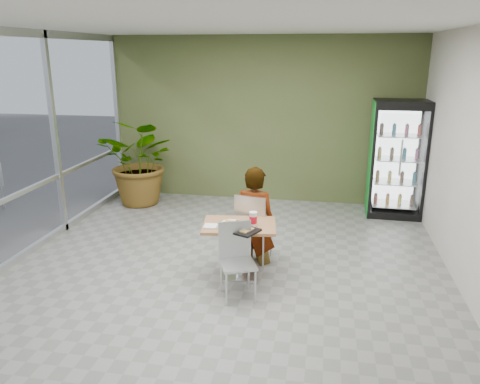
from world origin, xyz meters
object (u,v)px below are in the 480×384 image
chair_far (252,223)px  chair_near (236,253)px  potted_plant (142,162)px  seated_woman (254,225)px  soda_cup (253,219)px  cafeteria_tray (240,230)px  beverage_fridge (397,159)px  dining_table (239,240)px

chair_far → chair_near: (-0.05, -0.93, -0.05)m
chair_far → potted_plant: potted_plant is taller
seated_woman → potted_plant: size_ratio=1.00×
soda_cup → seated_woman: bearing=97.0°
chair_far → potted_plant: bearing=-31.5°
chair_far → soda_cup: chair_far is taller
chair_near → seated_woman: (0.07, 0.98, 0.01)m
seated_woman → cafeteria_tray: seated_woman is taller
chair_near → seated_woman: size_ratio=0.54×
chair_far → potted_plant: (-2.52, 2.28, 0.26)m
cafeteria_tray → beverage_fridge: beverage_fridge is taller
beverage_fridge → dining_table: bearing=-126.4°
seated_woman → potted_plant: 3.39m
potted_plant → chair_far: bearing=-42.1°
dining_table → potted_plant: size_ratio=0.60×
chair_far → seated_woman: 0.07m
soda_cup → potted_plant: potted_plant is taller
dining_table → chair_far: size_ratio=1.00×
dining_table → beverage_fridge: bearing=52.2°
seated_woman → cafeteria_tray: (-0.06, -0.78, 0.22)m
seated_woman → beverage_fridge: beverage_fridge is taller
chair_near → beverage_fridge: bearing=34.0°
dining_table → seated_woman: size_ratio=0.60×
seated_woman → cafeteria_tray: size_ratio=3.88×
dining_table → soda_cup: soda_cup is taller
chair_near → chair_far: bearing=64.3°
beverage_fridge → chair_far: bearing=-130.2°
soda_cup → chair_far: bearing=99.9°
seated_woman → beverage_fridge: 3.34m
dining_table → beverage_fridge: (2.32, 3.00, 0.51)m
potted_plant → beverage_fridge: bearing=2.7°
dining_table → chair_near: bearing=-84.2°
chair_near → cafeteria_tray: 0.31m
chair_near → seated_woman: seated_woman is taller
chair_far → beverage_fridge: bearing=-120.9°
chair_near → potted_plant: (-2.47, 3.21, 0.31)m
beverage_fridge → cafeteria_tray: bearing=-123.6°
soda_cup → chair_near: bearing=-108.0°
dining_table → soda_cup: size_ratio=5.59×
seated_woman → soda_cup: size_ratio=9.34×
dining_table → cafeteria_tray: 0.33m
chair_near → cafeteria_tray: (0.01, 0.21, 0.23)m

